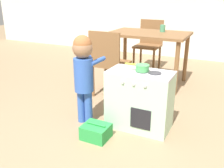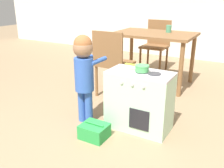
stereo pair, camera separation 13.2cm
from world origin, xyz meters
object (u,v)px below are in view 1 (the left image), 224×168
(dining_chair_near, at_px, (109,62))
(dining_chair_far, at_px, (149,43))
(play_kitchen, at_px, (139,100))
(toy_pot, at_px, (142,67))
(dining_table, at_px, (148,40))
(child_figure, at_px, (84,68))
(toy_basket, at_px, (96,132))
(cup_on_table, at_px, (163,28))

(dining_chair_near, xyz_separation_m, dining_chair_far, (0.06, 1.39, 0.00))
(play_kitchen, height_order, toy_pot, toy_pot)
(dining_table, relative_size, dining_chair_far, 1.31)
(child_figure, height_order, dining_chair_far, child_figure)
(child_figure, xyz_separation_m, toy_basket, (0.25, -0.22, -0.52))
(dining_chair_near, bearing_deg, child_figure, -81.94)
(play_kitchen, xyz_separation_m, child_figure, (-0.52, -0.15, 0.30))
(toy_pot, distance_m, dining_chair_far, 2.07)
(child_figure, distance_m, dining_table, 1.47)
(dining_chair_near, relative_size, dining_chair_far, 1.00)
(play_kitchen, xyz_separation_m, dining_table, (-0.37, 1.31, 0.35))
(child_figure, distance_m, cup_on_table, 1.64)
(toy_pot, bearing_deg, play_kitchen, -177.53)
(dining_chair_near, height_order, cup_on_table, dining_chair_near)
(child_figure, height_order, dining_chair_near, child_figure)
(dining_table, bearing_deg, toy_basket, -86.82)
(child_figure, relative_size, toy_basket, 3.73)
(child_figure, height_order, dining_table, child_figure)
(child_figure, bearing_deg, cup_on_table, 78.85)
(toy_basket, xyz_separation_m, dining_chair_near, (-0.36, 0.96, 0.39))
(play_kitchen, height_order, child_figure, child_figure)
(toy_pot, distance_m, dining_table, 1.36)
(toy_basket, height_order, dining_chair_near, dining_chair_near)
(dining_table, height_order, dining_chair_far, dining_chair_far)
(dining_chair_far, bearing_deg, dining_chair_near, 87.61)
(play_kitchen, relative_size, dining_chair_far, 0.72)
(toy_pot, relative_size, dining_chair_far, 0.28)
(toy_basket, distance_m, dining_chair_far, 2.40)
(dining_chair_far, bearing_deg, cup_on_table, 124.45)
(toy_basket, relative_size, cup_on_table, 2.40)
(dining_chair_near, distance_m, dining_chair_far, 1.39)
(dining_chair_near, bearing_deg, toy_basket, -69.67)
(toy_basket, relative_size, dining_chair_near, 0.29)
(play_kitchen, relative_size, toy_pot, 2.59)
(child_figure, bearing_deg, toy_basket, -41.53)
(dining_chair_near, distance_m, cup_on_table, 1.02)
(play_kitchen, bearing_deg, cup_on_table, 98.19)
(play_kitchen, height_order, cup_on_table, cup_on_table)
(dining_table, bearing_deg, toy_pot, -73.88)
(toy_pot, height_order, child_figure, child_figure)
(toy_pot, height_order, dining_table, dining_table)
(child_figure, relative_size, dining_table, 0.81)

